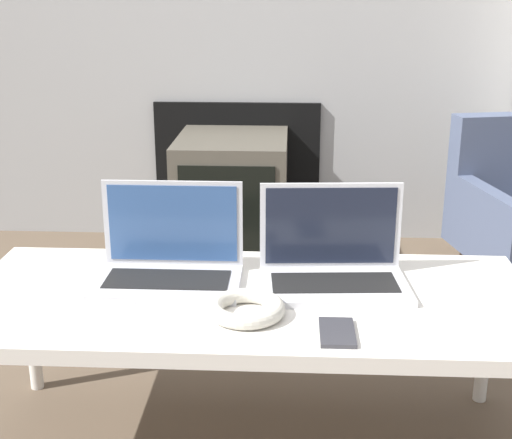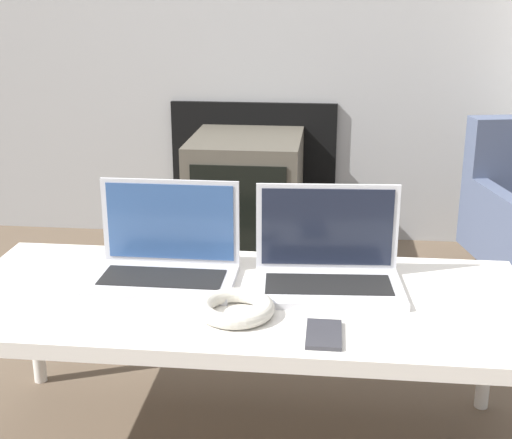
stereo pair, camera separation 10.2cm
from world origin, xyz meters
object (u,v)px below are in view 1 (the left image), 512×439
Objects in this scene: laptop_left at (170,259)px; tv at (233,198)px; headphones at (247,308)px; laptop_right at (333,262)px; phone at (337,332)px.

laptop_left is 0.66× the size of tv.
laptop_left is at bearing 136.29° from headphones.
laptop_right is 0.27m from headphones.
headphones is 1.36× the size of phone.
phone is at bearing -94.56° from laptop_right.
headphones is 0.21m from phone.
phone is 0.24× the size of tv.
laptop_left reaches higher than tv.
laptop_right is 0.28m from phone.
laptop_left is 0.28m from headphones.
laptop_left is at bearing 176.08° from laptop_right.
laptop_left is at bearing -92.25° from tv.
laptop_left is 1.25m from tv.
laptop_left reaches higher than headphones.
laptop_right reaches higher than phone.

